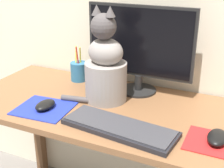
% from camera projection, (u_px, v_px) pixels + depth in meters
% --- Properties ---
extents(desk, '(1.34, 0.58, 0.71)m').
position_uv_depth(desk, '(116.00, 128.00, 1.36)').
color(desk, brown).
rests_on(desk, ground_plane).
extents(monitor, '(0.49, 0.17, 0.40)m').
position_uv_depth(monitor, '(140.00, 46.00, 1.39)').
color(monitor, black).
rests_on(monitor, desk).
extents(keyboard, '(0.44, 0.20, 0.02)m').
position_uv_depth(keyboard, '(119.00, 127.00, 1.14)').
color(keyboard, black).
rests_on(keyboard, desk).
extents(mousepad_left, '(0.24, 0.21, 0.00)m').
position_uv_depth(mousepad_left, '(44.00, 108.00, 1.30)').
color(mousepad_left, '#1E2D9E').
rests_on(mousepad_left, desk).
extents(mousepad_right, '(0.19, 0.17, 0.00)m').
position_uv_depth(mousepad_right, '(214.00, 143.00, 1.06)').
color(mousepad_right, red).
rests_on(mousepad_right, desk).
extents(computer_mouse_left, '(0.07, 0.10, 0.03)m').
position_uv_depth(computer_mouse_left, '(45.00, 105.00, 1.29)').
color(computer_mouse_left, black).
rests_on(computer_mouse_left, mousepad_left).
extents(computer_mouse_right, '(0.07, 0.11, 0.03)m').
position_uv_depth(computer_mouse_right, '(217.00, 137.00, 1.06)').
color(computer_mouse_right, black).
rests_on(computer_mouse_right, mousepad_right).
extents(cat, '(0.28, 0.21, 0.41)m').
position_uv_depth(cat, '(105.00, 67.00, 1.33)').
color(cat, gray).
rests_on(cat, desk).
extents(pen_cup, '(0.08, 0.08, 0.18)m').
position_uv_depth(pen_cup, '(79.00, 71.00, 1.59)').
color(pen_cup, '#286089').
rests_on(pen_cup, desk).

